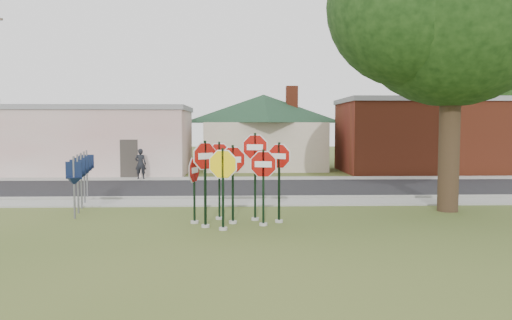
{
  "coord_description": "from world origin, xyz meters",
  "views": [
    {
      "loc": [
        0.25,
        -13.45,
        2.94
      ],
      "look_at": [
        0.78,
        2.0,
        1.9
      ],
      "focal_mm": 35.0,
      "sensor_mm": 36.0,
      "label": 1
    }
  ],
  "objects_px": {
    "stop_sign_yellow": "(223,177)",
    "stop_sign_center": "(233,173)",
    "pedestrian": "(141,164)",
    "stop_sign_left": "(205,171)"
  },
  "relations": [
    {
      "from": "stop_sign_center",
      "to": "pedestrian",
      "type": "height_order",
      "value": "stop_sign_center"
    },
    {
      "from": "stop_sign_center",
      "to": "stop_sign_left",
      "type": "height_order",
      "value": "stop_sign_left"
    },
    {
      "from": "stop_sign_yellow",
      "to": "stop_sign_left",
      "type": "height_order",
      "value": "stop_sign_left"
    },
    {
      "from": "stop_sign_center",
      "to": "stop_sign_left",
      "type": "bearing_deg",
      "value": -144.73
    },
    {
      "from": "stop_sign_yellow",
      "to": "stop_sign_center",
      "type": "bearing_deg",
      "value": 74.68
    },
    {
      "from": "stop_sign_center",
      "to": "pedestrian",
      "type": "bearing_deg",
      "value": 112.64
    },
    {
      "from": "stop_sign_yellow",
      "to": "stop_sign_left",
      "type": "bearing_deg",
      "value": 142.61
    },
    {
      "from": "stop_sign_left",
      "to": "stop_sign_yellow",
      "type": "bearing_deg",
      "value": -37.39
    },
    {
      "from": "stop_sign_yellow",
      "to": "pedestrian",
      "type": "relative_size",
      "value": 1.46
    },
    {
      "from": "stop_sign_yellow",
      "to": "stop_sign_left",
      "type": "xyz_separation_m",
      "value": [
        -0.53,
        0.4,
        0.16
      ]
    }
  ]
}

